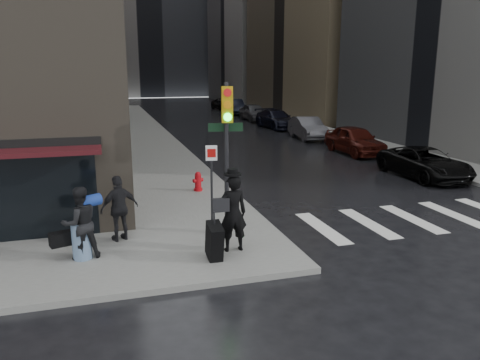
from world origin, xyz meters
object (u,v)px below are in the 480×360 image
object	(u,v)px
parked_car_3	(276,119)
parked_car_4	(254,112)
traffic_light	(225,139)
man_greycoat	(120,208)
man_jeans	(80,223)
parked_car_0	(425,163)
fire_hydrant	(198,182)
parked_car_5	(235,107)
parked_car_2	(308,128)
man_overcoat	(229,218)
parked_car_6	(225,104)
parked_car_1	(355,140)

from	to	relation	value
parked_car_3	parked_car_4	distance (m)	6.30
traffic_light	man_greycoat	bearing A→B (deg)	-178.25
man_jeans	parked_car_0	bearing A→B (deg)	-176.75
parked_car_3	fire_hydrant	bearing A→B (deg)	-123.54
parked_car_0	parked_car_4	bearing A→B (deg)	89.34
man_greycoat	fire_hydrant	distance (m)	5.63
man_jeans	parked_car_3	size ratio (longest dim) A/B	0.36
fire_hydrant	parked_car_5	xyz separation A→B (m)	(10.37, 31.53, 0.32)
man_greycoat	parked_car_0	bearing A→B (deg)	179.33
parked_car_2	man_jeans	bearing A→B (deg)	-122.80
parked_car_0	parked_car_5	world-z (taller)	parked_car_5
man_overcoat	parked_car_6	bearing A→B (deg)	-104.48
parked_car_0	parked_car_2	size ratio (longest dim) A/B	1.05
man_overcoat	parked_car_5	xyz separation A→B (m)	(10.84, 37.90, -0.26)
man_overcoat	man_greycoat	bearing A→B (deg)	-32.98
traffic_light	parked_car_0	bearing A→B (deg)	34.28
parked_car_1	parked_car_3	world-z (taller)	parked_car_1
man_greycoat	fire_hydrant	world-z (taller)	man_greycoat
parked_car_0	parked_car_5	size ratio (longest dim) A/B	0.98
man_jeans	parked_car_5	distance (m)	39.97
man_greycoat	traffic_light	bearing A→B (deg)	153.14
man_greycoat	parked_car_3	xyz separation A→B (m)	(13.47, 23.61, -0.31)
man_overcoat	parked_car_1	distance (m)	16.72
man_jeans	man_greycoat	world-z (taller)	man_jeans
man_greycoat	parked_car_5	world-z (taller)	man_greycoat
parked_car_1	parked_car_6	xyz separation A→B (m)	(0.49, 31.50, -0.12)
man_jeans	man_greycoat	distance (m)	1.45
parked_car_1	parked_car_4	size ratio (longest dim) A/B	1.01
man_jeans	parked_car_5	size ratio (longest dim) A/B	0.37
parked_car_2	parked_car_3	distance (m)	6.30
parked_car_5	parked_car_3	bearing A→B (deg)	-85.28
parked_car_0	parked_car_6	size ratio (longest dim) A/B	0.99
man_jeans	traffic_light	distance (m)	4.34
parked_car_4	man_greycoat	bearing A→B (deg)	-115.55
parked_car_2	parked_car_3	size ratio (longest dim) A/B	0.89
man_greycoat	parked_car_2	xyz separation A→B (m)	(13.42, 17.31, -0.30)
man_overcoat	parked_car_1	bearing A→B (deg)	-130.64
parked_car_3	parked_car_5	bearing A→B (deg)	85.25
man_overcoat	parked_car_4	xyz separation A→B (m)	(10.94, 31.60, -0.28)
man_overcoat	parked_car_4	bearing A→B (deg)	-109.18
man_jeans	parked_car_6	distance (m)	46.07
parked_car_0	parked_car_2	world-z (taller)	parked_car_2
traffic_light	parked_car_4	xyz separation A→B (m)	(10.67, 30.25, -2.09)
parked_car_5	parked_car_6	size ratio (longest dim) A/B	1.01
man_overcoat	parked_car_1	xyz separation A→B (m)	(10.87, 12.70, -0.27)
man_overcoat	parked_car_5	size ratio (longest dim) A/B	0.45
man_overcoat	traffic_light	size ratio (longest dim) A/B	0.52
man_greycoat	parked_car_2	world-z (taller)	man_greycoat
parked_car_4	parked_car_5	bearing A→B (deg)	89.76
man_jeans	parked_car_1	xyz separation A→B (m)	(14.47, 12.07, -0.27)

